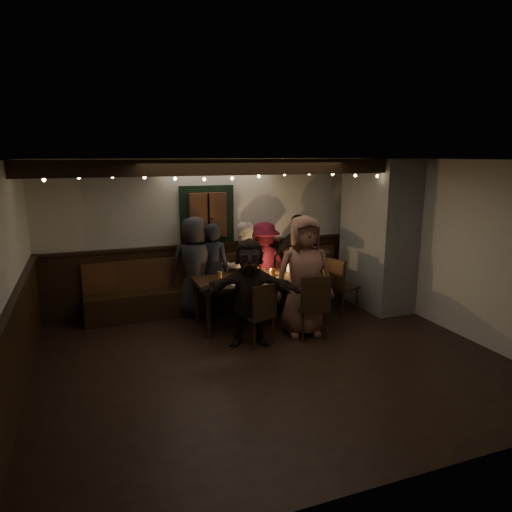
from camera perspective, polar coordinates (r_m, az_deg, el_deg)
name	(u,v)px	position (r m, az deg, el deg)	size (l,w,h in m)	color
room	(299,254)	(7.51, 5.34, 0.30)	(6.02, 5.01, 2.62)	black
dining_table	(260,281)	(7.32, 0.55, -3.15)	(2.08, 0.89, 0.90)	black
chair_near_left	(260,311)	(6.47, 0.53, -6.84)	(0.51, 0.51, 0.91)	black
chair_near_right	(314,303)	(6.73, 7.20, -5.85)	(0.51, 0.51, 0.97)	black
chair_end	(339,282)	(7.91, 10.38, -3.25)	(0.52, 0.52, 0.95)	black
high_top	(311,272)	(8.06, 6.90, -2.02)	(0.64, 0.64, 1.02)	black
person_a	(195,267)	(7.66, -7.64, -1.31)	(0.82, 0.54, 1.68)	#242425
person_b	(213,269)	(7.71, -5.43, -1.63)	(0.57, 0.37, 1.56)	black
person_c	(243,267)	(7.85, -1.63, -1.35)	(0.76, 0.59, 1.55)	silver
person_d	(264,264)	(8.13, 0.99, -1.02)	(0.97, 0.56, 1.51)	maroon
person_e	(298,260)	(8.22, 5.28, -0.47)	(0.96, 0.40, 1.63)	black
person_f	(249,292)	(6.43, -0.83, -4.58)	(1.42, 0.45, 1.53)	black
person_g	(304,276)	(6.80, 6.02, -2.48)	(0.88, 0.57, 1.81)	brown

